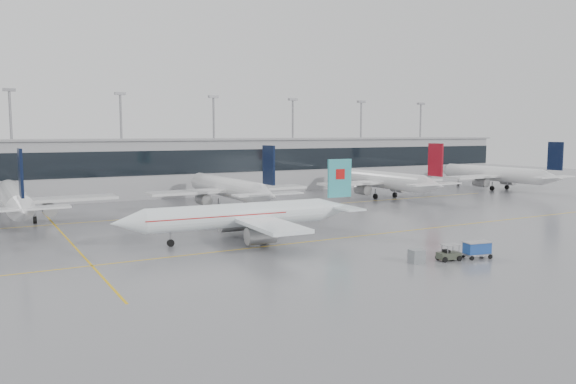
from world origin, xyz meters
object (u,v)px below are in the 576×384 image
air_canada_jet (248,215)px  baggage_cart (477,248)px  gse_unit (417,256)px  baggage_tug (449,255)px

air_canada_jet → baggage_cart: 27.97m
baggage_cart → gse_unit: 7.46m
baggage_tug → baggage_cart: (3.53, -0.68, 0.46)m
air_canada_jet → baggage_tug: 25.42m
air_canada_jet → baggage_cart: (17.20, -21.97, -2.06)m
baggage_cart → gse_unit: (-7.29, 1.54, -0.37)m
air_canada_jet → gse_unit: size_ratio=23.47×
air_canada_jet → baggage_cart: air_canada_jet is taller
gse_unit → baggage_tug: bearing=-4.5°
air_canada_jet → baggage_tug: bearing=125.9°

